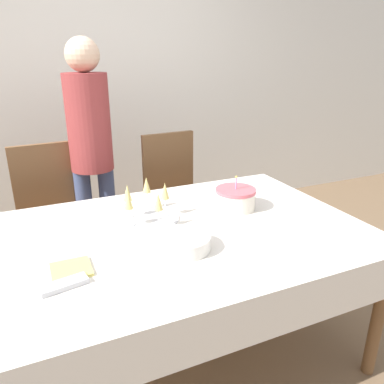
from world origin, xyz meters
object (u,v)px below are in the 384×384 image
Objects in this scene: champagne_tray at (146,205)px; dining_chair_far_right at (175,194)px; dining_chair_far_left at (51,213)px; plate_stack_main at (184,242)px; birthday_cake at (235,199)px; person_standing at (90,141)px.

dining_chair_far_right is at bearing 58.41° from champagne_tray.
dining_chair_far_right is at bearing 0.00° from dining_chair_far_left.
champagne_tray reaches higher than plate_stack_main.
dining_chair_far_left reaches higher than birthday_cake.
birthday_cake is (0.05, -0.78, 0.23)m from dining_chair_far_right.
dining_chair_far_left is at bearing 120.76° from champagne_tray.
person_standing is (-0.12, 0.79, 0.18)m from champagne_tray.
plate_stack_main is at bearing -82.01° from champagne_tray.
birthday_cake is at bearing 35.02° from plate_stack_main.
person_standing is at bearing 172.20° from dining_chair_far_right.
dining_chair_far_left is 1.22m from birthday_cake.
dining_chair_far_left is at bearing 139.39° from birthday_cake.
dining_chair_far_left is 0.53m from person_standing.
dining_chair_far_right is 0.61× the size of person_standing.
dining_chair_far_right is 0.82m from birthday_cake.
plate_stack_main is at bearing -81.49° from person_standing.
person_standing is at bearing 125.29° from birthday_cake.
dining_chair_far_left is 0.86m from dining_chair_far_right.
birthday_cake is at bearing -7.77° from champagne_tray.
birthday_cake reaches higher than champagne_tray.
dining_chair_far_left is 1.00× the size of dining_chair_far_right.
birthday_cake is 0.13× the size of person_standing.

